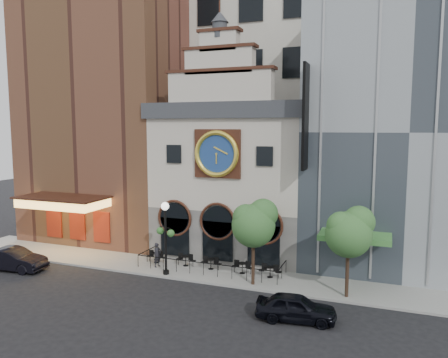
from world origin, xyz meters
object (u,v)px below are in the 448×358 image
at_px(bistro_1, 186,260).
at_px(tree_left, 254,222).
at_px(bistro_2, 211,263).
at_px(bistro_4, 270,271).
at_px(bistro_3, 242,267).
at_px(bistro_0, 156,257).
at_px(car_left, 13,259).
at_px(car_right, 296,307).
at_px(lamppost, 165,230).
at_px(pedestrian, 157,255).
at_px(tree_right, 350,231).

relative_size(bistro_1, tree_left, 0.28).
height_order(bistro_2, tree_left, tree_left).
bearing_deg(bistro_4, bistro_3, 177.26).
distance_m(bistro_0, car_left, 10.44).
xyz_separation_m(car_right, lamppost, (-10.03, 3.81, 2.60)).
relative_size(bistro_3, lamppost, 0.31).
height_order(pedestrian, lamppost, lamppost).
relative_size(car_left, tree_right, 0.89).
bearing_deg(car_right, bistro_0, 57.03).
bearing_deg(lamppost, car_left, -145.13).
height_order(bistro_3, bistro_4, same).
relative_size(car_right, tree_right, 0.77).
distance_m(bistro_2, car_left, 14.59).
bearing_deg(tree_right, pedestrian, 176.08).
distance_m(bistro_1, pedestrian, 2.15).
relative_size(bistro_1, car_left, 0.32).
xyz_separation_m(bistro_4, tree_left, (-0.68, -1.64, 3.73)).
bearing_deg(tree_right, car_right, -119.72).
height_order(bistro_1, tree_right, tree_right).
bearing_deg(bistro_4, tree_right, -17.23).
bearing_deg(pedestrian, car_right, -93.57).
distance_m(bistro_1, car_right, 11.27).
relative_size(bistro_0, bistro_3, 1.00).
height_order(bistro_0, lamppost, lamppost).
relative_size(bistro_1, bistro_2, 1.00).
xyz_separation_m(bistro_1, bistro_3, (4.51, -0.11, 0.00)).
bearing_deg(bistro_3, car_left, -163.25).
relative_size(bistro_0, tree_left, 0.28).
relative_size(bistro_0, car_right, 0.36).
relative_size(bistro_0, bistro_1, 1.00).
relative_size(bistro_3, pedestrian, 0.88).
height_order(bistro_4, car_right, car_right).
bearing_deg(car_left, lamppost, -80.90).
bearing_deg(bistro_0, bistro_3, -0.36).
bearing_deg(bistro_4, lamppost, -164.44).
bearing_deg(bistro_3, pedestrian, -172.83).
relative_size(bistro_0, bistro_4, 1.00).
height_order(bistro_4, pedestrian, pedestrian).
bearing_deg(car_right, tree_left, 34.63).
distance_m(bistro_2, tree_right, 10.65).
height_order(lamppost, tree_right, tree_right).
bearing_deg(bistro_0, tree_left, -12.03).
distance_m(bistro_2, bistro_3, 2.45).
bearing_deg(lamppost, tree_left, 23.74).
height_order(bistro_1, pedestrian, pedestrian).
xyz_separation_m(car_left, lamppost, (11.18, 2.80, 2.52)).
distance_m(bistro_1, tree_right, 12.59).
relative_size(bistro_2, car_left, 0.32).
xyz_separation_m(bistro_0, car_right, (12.00, -5.92, 0.13)).
height_order(bistro_0, car_right, car_right).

